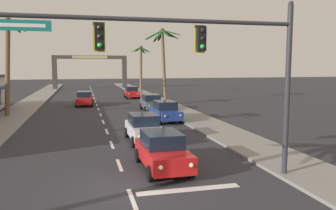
{
  "coord_description": "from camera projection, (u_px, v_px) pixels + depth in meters",
  "views": [
    {
      "loc": [
        -1.57,
        -12.41,
        4.63
      ],
      "look_at": [
        3.55,
        8.0,
        2.2
      ],
      "focal_mm": 36.51,
      "sensor_mm": 36.0,
      "label": 1
    }
  ],
  "objects": [
    {
      "name": "palm_left_third",
      "position": [
        8.0,
        52.0,
        30.47
      ],
      "size": [
        3.17,
        3.4,
        8.89
      ],
      "color": "brown",
      "rests_on": "ground"
    },
    {
      "name": "ground_plane",
      "position": [
        128.0,
        189.0,
        12.87
      ],
      "size": [
        220.0,
        220.0,
        0.0
      ],
      "primitive_type": "plane",
      "color": "#2D2D33"
    },
    {
      "name": "town_gateway_arch",
      "position": [
        90.0,
        67.0,
        67.84
      ],
      "size": [
        14.48,
        0.9,
        6.65
      ],
      "color": "#423D38",
      "rests_on": "ground"
    },
    {
      "name": "sedan_parked_mid_kerb",
      "position": [
        132.0,
        92.0,
        49.01
      ],
      "size": [
        2.03,
        4.48,
        1.68
      ],
      "color": "red",
      "rests_on": "ground"
    },
    {
      "name": "sidewalk_right",
      "position": [
        180.0,
        112.0,
        34.02
      ],
      "size": [
        3.2,
        110.0,
        0.14
      ],
      "primitive_type": "cube",
      "color": "gray",
      "rests_on": "ground"
    },
    {
      "name": "sedan_lead_at_stop_bar",
      "position": [
        162.0,
        150.0,
        15.28
      ],
      "size": [
        2.01,
        4.48,
        1.68
      ],
      "color": "red",
      "rests_on": "ground"
    },
    {
      "name": "sedan_parked_nearest_kerb",
      "position": [
        165.0,
        111.0,
        28.56
      ],
      "size": [
        2.05,
        4.49,
        1.68
      ],
      "color": "navy",
      "rests_on": "ground"
    },
    {
      "name": "palm_right_third",
      "position": [
        163.0,
        49.0,
        40.94
      ],
      "size": [
        4.48,
        4.51,
        9.08
      ],
      "color": "brown",
      "rests_on": "ground"
    },
    {
      "name": "sedan_oncoming_far",
      "position": [
        84.0,
        98.0,
        39.56
      ],
      "size": [
        2.1,
        4.51,
        1.68
      ],
      "color": "red",
      "rests_on": "ground"
    },
    {
      "name": "sedan_parked_far_kerb",
      "position": [
        151.0,
        102.0,
        35.25
      ],
      "size": [
        1.99,
        4.47,
        1.68
      ],
      "color": "#4C515B",
      "rests_on": "ground"
    },
    {
      "name": "sidewalk_left",
      "position": [
        11.0,
        117.0,
        30.25
      ],
      "size": [
        3.2,
        110.0,
        0.14
      ],
      "primitive_type": "cube",
      "color": "gray",
      "rests_on": "ground"
    },
    {
      "name": "sedan_third_in_queue",
      "position": [
        144.0,
        128.0,
        20.93
      ],
      "size": [
        1.98,
        4.46,
        1.68
      ],
      "color": "silver",
      "rests_on": "ground"
    },
    {
      "name": "lane_markings",
      "position": [
        106.0,
        116.0,
        31.53
      ],
      "size": [
        4.28,
        86.89,
        0.01
      ],
      "color": "silver",
      "rests_on": "ground"
    },
    {
      "name": "palm_right_farthest",
      "position": [
        141.0,
        62.0,
        55.22
      ],
      "size": [
        3.24,
        3.17,
        7.85
      ],
      "color": "brown",
      "rests_on": "ground"
    },
    {
      "name": "traffic_signal_mast",
      "position": [
        205.0,
        54.0,
        12.93
      ],
      "size": [
        11.39,
        0.41,
        7.2
      ],
      "color": "#2D2D33",
      "rests_on": "ground"
    }
  ]
}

